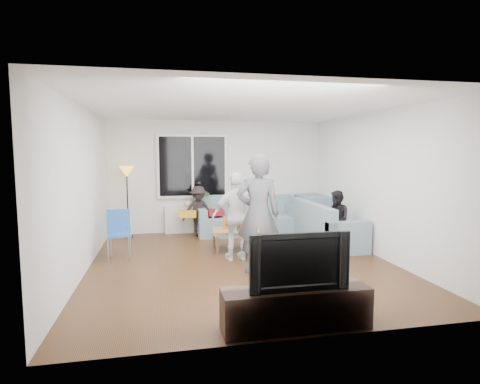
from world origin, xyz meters
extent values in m
cube|color=#56351C|center=(0.00, 0.00, -0.02)|extent=(5.00, 5.50, 0.04)
cube|color=white|center=(0.00, 0.00, 2.62)|extent=(5.00, 5.50, 0.04)
cube|color=silver|center=(0.00, 2.77, 1.30)|extent=(5.00, 0.04, 2.60)
cube|color=silver|center=(0.00, -2.77, 1.30)|extent=(5.00, 0.04, 2.60)
cube|color=silver|center=(-2.52, 0.00, 1.30)|extent=(0.04, 5.50, 2.60)
cube|color=silver|center=(2.52, 0.00, 1.30)|extent=(0.04, 5.50, 2.60)
cube|color=white|center=(-0.60, 2.69, 1.55)|extent=(1.62, 0.06, 1.47)
cube|color=black|center=(-0.60, 2.65, 1.55)|extent=(1.50, 0.02, 1.35)
cube|color=white|center=(-0.60, 2.64, 1.55)|extent=(0.05, 0.03, 1.35)
cube|color=silver|center=(-0.60, 2.65, 0.31)|extent=(1.30, 0.12, 0.62)
imported|color=#2E6A2A|center=(-0.30, 2.62, 0.78)|extent=(0.21, 0.18, 0.32)
imported|color=white|center=(-0.70, 2.62, 0.71)|extent=(0.19, 0.19, 0.17)
cube|color=slate|center=(2.31, 2.27, 0.42)|extent=(0.85, 0.85, 0.85)
cube|color=gold|center=(-0.76, 2.25, 0.51)|extent=(0.39, 0.33, 0.14)
cube|color=maroon|center=(-0.11, 2.33, 0.51)|extent=(0.36, 0.30, 0.13)
cube|color=#9A804A|center=(0.18, 0.86, 0.20)|extent=(1.15, 0.70, 0.40)
cylinder|color=maroon|center=(0.22, 0.89, 0.49)|extent=(0.17, 0.17, 0.17)
imported|color=#454549|center=(0.15, -0.55, 0.92)|extent=(0.76, 0.59, 1.85)
imported|color=silver|center=(-0.03, 0.20, 0.77)|extent=(0.93, 0.44, 1.53)
imported|color=black|center=(2.02, 0.60, 0.57)|extent=(0.44, 0.56, 1.14)
imported|color=black|center=(-0.51, 2.30, 0.56)|extent=(0.76, 0.49, 1.12)
cube|color=#312018|center=(0.08, -2.50, 0.22)|extent=(1.60, 0.40, 0.44)
imported|color=black|center=(0.08, -2.50, 0.75)|extent=(1.08, 0.14, 0.62)
cylinder|color=#1A921D|center=(0.09, 0.71, 0.52)|extent=(0.08, 0.08, 0.25)
cylinder|color=black|center=(0.23, 1.06, 0.51)|extent=(0.07, 0.07, 0.22)
cylinder|color=orange|center=(-0.12, 0.96, 0.51)|extent=(0.07, 0.07, 0.23)
cylinder|color=black|center=(0.48, 1.00, 0.51)|extent=(0.07, 0.07, 0.22)
cylinder|color=#FB5516|center=(0.39, 0.77, 0.51)|extent=(0.07, 0.07, 0.22)
camera|label=1|loc=(-1.29, -6.28, 1.89)|focal=28.90mm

